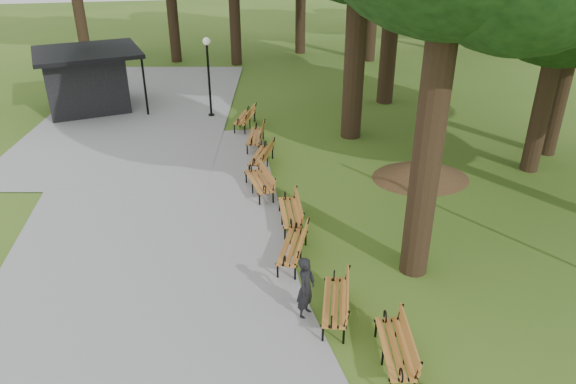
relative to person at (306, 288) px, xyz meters
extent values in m
plane|color=#3D621C|center=(0.24, 1.04, -0.77)|extent=(100.00, 100.00, 0.00)
cube|color=#97979A|center=(-3.76, 4.04, -0.74)|extent=(12.00, 38.00, 0.06)
imported|color=black|center=(0.00, 0.00, 0.00)|extent=(0.62, 0.67, 1.53)
cylinder|color=black|center=(-1.44, 13.96, 0.84)|extent=(0.10, 0.10, 3.21)
sphere|color=white|center=(-1.44, 13.96, 2.54)|extent=(0.32, 0.32, 0.32)
cone|color=#47301C|center=(5.32, 6.33, -0.41)|extent=(2.80, 2.80, 0.71)
cylinder|color=black|center=(3.06, 1.26, 3.37)|extent=(0.70, 0.70, 8.28)
cylinder|color=black|center=(9.37, 6.33, 2.25)|extent=(0.60, 0.60, 6.03)
cylinder|color=black|center=(4.02, 10.55, 3.23)|extent=(0.80, 0.80, 8.00)
cylinder|color=black|center=(6.85, 14.61, 3.30)|extent=(0.76, 0.76, 8.14)
cylinder|color=black|center=(10.86, 7.55, 2.40)|extent=(0.56, 0.56, 6.33)
camera|label=1|loc=(-2.06, -9.50, 7.39)|focal=34.02mm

